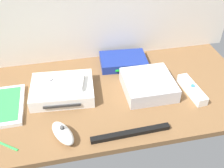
# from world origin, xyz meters

# --- Properties ---
(ground_plane) EXTENTS (1.00, 0.48, 0.02)m
(ground_plane) POSITION_xyz_m (0.00, 0.00, -0.01)
(ground_plane) COLOR brown
(ground_plane) RESTS_ON ground
(game_console) EXTENTS (0.22, 0.18, 0.04)m
(game_console) POSITION_xyz_m (-0.17, 0.03, 0.02)
(game_console) COLOR white
(game_console) RESTS_ON ground_plane
(mini_computer) EXTENTS (0.17, 0.17, 0.05)m
(mini_computer) POSITION_xyz_m (0.13, -0.01, 0.03)
(mini_computer) COLOR silver
(mini_computer) RESTS_ON ground_plane
(game_case) EXTENTS (0.14, 0.19, 0.02)m
(game_case) POSITION_xyz_m (-0.37, -0.00, 0.01)
(game_case) COLOR white
(game_case) RESTS_ON ground_plane
(network_router) EXTENTS (0.19, 0.13, 0.03)m
(network_router) POSITION_xyz_m (0.08, 0.16, 0.02)
(network_router) COLOR navy
(network_router) RESTS_ON ground_plane
(remote_wand) EXTENTS (0.05, 0.15, 0.03)m
(remote_wand) POSITION_xyz_m (0.27, -0.06, 0.02)
(remote_wand) COLOR white
(remote_wand) RESTS_ON ground_plane
(remote_nunchuk) EXTENTS (0.08, 0.11, 0.05)m
(remote_nunchuk) POSITION_xyz_m (-0.18, -0.17, 0.02)
(remote_nunchuk) COLOR white
(remote_nunchuk) RESTS_ON ground_plane
(remote_classic_pad) EXTENTS (0.16, 0.11, 0.02)m
(remote_classic_pad) POSITION_xyz_m (-0.17, 0.03, 0.05)
(remote_classic_pad) COLOR white
(remote_classic_pad) RESTS_ON game_console
(sensor_bar) EXTENTS (0.24, 0.03, 0.01)m
(sensor_bar) POSITION_xyz_m (0.01, -0.20, 0.01)
(sensor_bar) COLOR black
(sensor_bar) RESTS_ON ground_plane
(stylus_pen) EXTENTS (0.08, 0.06, 0.01)m
(stylus_pen) POSITION_xyz_m (-0.34, -0.16, 0.00)
(stylus_pen) COLOR green
(stylus_pen) RESTS_ON ground_plane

